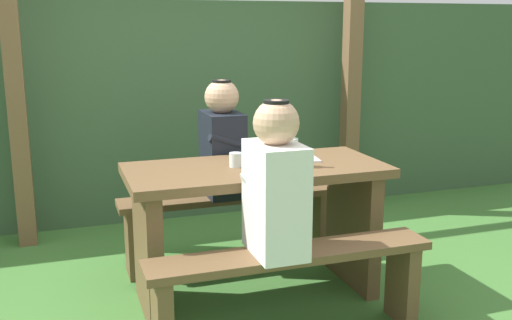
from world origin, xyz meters
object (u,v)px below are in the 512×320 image
(bench_far, at_px, (230,214))
(person_white_shirt, at_px, (275,184))
(cell_phone, at_px, (312,159))
(bottle_right, at_px, (292,151))
(bottle_left, at_px, (279,145))
(bench_near, at_px, (291,277))
(drinking_glass, at_px, (236,160))
(picnic_table, at_px, (256,209))
(person_black_coat, at_px, (222,143))

(bench_far, distance_m, person_white_shirt, 1.13)
(person_white_shirt, relative_size, cell_phone, 5.14)
(bench_far, distance_m, bottle_right, 0.81)
(bench_far, xyz_separation_m, bottle_left, (0.17, -0.42, 0.51))
(bench_near, relative_size, drinking_glass, 18.29)
(bench_near, distance_m, bottle_left, 0.82)
(picnic_table, height_order, cell_phone, cell_phone)
(bottle_right, bearing_deg, bench_near, -112.07)
(bench_near, distance_m, cell_phone, 0.78)
(picnic_table, xyz_separation_m, bench_near, (0.00, -0.51, -0.18))
(bench_near, bearing_deg, person_black_coat, 92.47)
(person_white_shirt, bearing_deg, bottle_left, 67.42)
(picnic_table, distance_m, cell_phone, 0.43)
(picnic_table, relative_size, person_white_shirt, 1.95)
(bottle_right, bearing_deg, cell_phone, 32.64)
(cell_phone, bearing_deg, bottle_left, 166.58)
(picnic_table, xyz_separation_m, cell_phone, (0.34, 0.03, 0.25))
(person_black_coat, relative_size, drinking_glass, 9.40)
(bottle_right, bearing_deg, bench_far, 106.59)
(bench_near, bearing_deg, person_white_shirt, 177.64)
(person_black_coat, relative_size, cell_phone, 5.14)
(drinking_glass, distance_m, bottle_left, 0.30)
(person_white_shirt, height_order, person_black_coat, same)
(person_white_shirt, relative_size, bottle_right, 3.09)
(bench_near, height_order, cell_phone, cell_phone)
(picnic_table, bearing_deg, drinking_glass, 172.79)
(bench_far, bearing_deg, drinking_glass, -102.38)
(person_white_shirt, distance_m, bottle_left, 0.66)
(drinking_glass, distance_m, cell_phone, 0.46)
(picnic_table, height_order, bench_far, picnic_table)
(picnic_table, distance_m, drinking_glass, 0.30)
(person_black_coat, distance_m, drinking_glass, 0.50)
(person_black_coat, bearing_deg, bench_far, 4.29)
(person_black_coat, bearing_deg, bottle_right, -69.47)
(person_black_coat, bearing_deg, bottle_left, -62.52)
(picnic_table, bearing_deg, person_black_coat, 94.94)
(picnic_table, bearing_deg, bottle_right, -23.99)
(bench_far, xyz_separation_m, person_white_shirt, (-0.08, -1.03, 0.46))
(person_white_shirt, bearing_deg, bench_far, 85.52)
(bench_far, height_order, drinking_glass, drinking_glass)
(bench_far, bearing_deg, bottle_left, -67.68)
(picnic_table, xyz_separation_m, bottle_left, (0.17, 0.10, 0.33))
(bench_far, xyz_separation_m, drinking_glass, (-0.11, -0.50, 0.47))
(bench_near, xyz_separation_m, bottle_left, (0.17, 0.61, 0.51))
(bottle_left, height_order, cell_phone, bottle_left)
(person_white_shirt, height_order, bottle_right, person_white_shirt)
(person_black_coat, bearing_deg, drinking_glass, -97.53)
(cell_phone, bearing_deg, drinking_glass, -170.18)
(person_white_shirt, bearing_deg, picnic_table, 81.06)
(bottle_left, bearing_deg, bench_far, 112.32)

